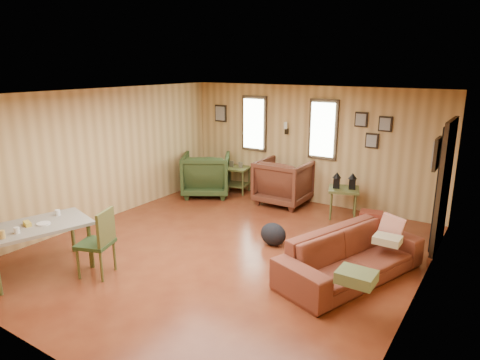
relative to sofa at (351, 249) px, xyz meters
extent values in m
cube|color=brown|center=(-1.91, -0.21, -0.43)|extent=(5.50, 6.00, 0.02)
cube|color=#997C5B|center=(-1.91, -0.21, 1.99)|extent=(5.50, 6.00, 0.02)
cube|color=tan|center=(-1.91, 2.80, 0.78)|extent=(5.50, 0.02, 2.40)
cube|color=tan|center=(-1.91, -3.22, 0.78)|extent=(5.50, 0.02, 2.40)
cube|color=tan|center=(-4.67, -0.21, 0.78)|extent=(0.02, 6.00, 2.40)
cube|color=tan|center=(0.85, -0.21, 0.78)|extent=(0.02, 6.00, 2.40)
cube|color=black|center=(-3.21, 2.76, 1.13)|extent=(0.60, 0.05, 1.20)
cube|color=#E0F2D1|center=(-3.21, 2.72, 1.13)|extent=(0.48, 0.04, 1.06)
cube|color=black|center=(-1.61, 2.76, 1.13)|extent=(0.60, 0.05, 1.20)
cube|color=#E0F2D1|center=(-1.61, 2.72, 1.13)|extent=(0.48, 0.04, 1.06)
cube|color=black|center=(-2.41, 2.74, 1.03)|extent=(0.07, 0.05, 0.12)
cylinder|color=silver|center=(-2.41, 2.68, 1.16)|extent=(0.07, 0.07, 0.14)
cube|color=black|center=(0.81, 1.74, 0.58)|extent=(0.06, 1.00, 2.05)
cube|color=black|center=(0.77, 1.74, 0.58)|extent=(0.04, 0.82, 1.90)
cube|color=black|center=(-0.86, 2.76, 1.38)|extent=(0.24, 0.04, 0.28)
cube|color=#9E998C|center=(-0.86, 2.73, 1.38)|extent=(0.19, 0.02, 0.22)
cube|color=black|center=(-0.41, 2.76, 1.33)|extent=(0.24, 0.04, 0.28)
cube|color=#9E998C|center=(-0.41, 2.73, 1.33)|extent=(0.19, 0.02, 0.22)
cube|color=black|center=(-0.63, 2.76, 1.00)|extent=(0.24, 0.04, 0.28)
cube|color=#9E998C|center=(-0.63, 2.73, 1.00)|extent=(0.19, 0.02, 0.22)
cube|color=black|center=(-4.11, 2.76, 1.30)|extent=(0.30, 0.04, 0.38)
cube|color=#9E998C|center=(-4.11, 2.73, 1.30)|extent=(0.24, 0.02, 0.31)
cube|color=black|center=(0.81, 0.64, 1.28)|extent=(0.04, 0.34, 0.42)
cube|color=#9E998C|center=(0.78, 0.64, 1.28)|extent=(0.02, 0.27, 0.34)
imported|color=maroon|center=(0.00, 0.00, 0.00)|extent=(1.33, 2.26, 0.85)
imported|color=#512618|center=(-2.25, 2.38, 0.09)|extent=(1.00, 0.94, 1.02)
imported|color=#283819|center=(-3.96, 1.99, 0.09)|extent=(1.34, 1.32, 1.02)
cube|color=#525626|center=(-3.51, 2.51, 0.13)|extent=(0.65, 0.61, 0.04)
cube|color=#525626|center=(-3.51, 2.51, -0.24)|extent=(0.59, 0.55, 0.03)
cylinder|color=#525626|center=(-3.70, 2.26, -0.15)|extent=(0.05, 0.05, 0.55)
cylinder|color=#525626|center=(-3.24, 2.35, -0.15)|extent=(0.05, 0.05, 0.55)
cylinder|color=#525626|center=(-3.78, 2.66, -0.15)|extent=(0.05, 0.05, 0.55)
cylinder|color=#525626|center=(-3.32, 2.75, -0.15)|extent=(0.05, 0.05, 0.55)
cube|color=brown|center=(-3.63, 2.49, 0.22)|extent=(0.10, 0.04, 0.13)
cube|color=brown|center=(-3.41, 2.53, 0.22)|extent=(0.09, 0.04, 0.12)
cube|color=#525626|center=(-0.93, 2.25, 0.12)|extent=(0.70, 0.70, 0.04)
cylinder|color=#525626|center=(-1.06, 1.97, -0.15)|extent=(0.05, 0.05, 0.54)
cylinder|color=#525626|center=(-0.65, 2.12, -0.15)|extent=(0.05, 0.05, 0.54)
cylinder|color=#525626|center=(-1.20, 2.38, -0.15)|extent=(0.05, 0.05, 0.54)
cylinder|color=#525626|center=(-0.79, 2.53, -0.15)|extent=(0.05, 0.05, 0.54)
cube|color=black|center=(-1.06, 2.20, 0.24)|extent=(0.15, 0.15, 0.20)
cone|color=black|center=(-1.06, 2.20, 0.39)|extent=(0.21, 0.21, 0.11)
cube|color=black|center=(-0.79, 2.30, 0.24)|extent=(0.15, 0.15, 0.20)
cone|color=black|center=(-0.79, 2.30, 0.39)|extent=(0.21, 0.21, 0.11)
cube|color=maroon|center=(-0.33, 2.06, -0.29)|extent=(0.43, 0.35, 0.28)
ellipsoid|color=black|center=(-1.40, 0.39, -0.24)|extent=(0.50, 0.43, 0.37)
cube|color=#555F35|center=(0.34, -0.85, 0.06)|extent=(0.42, 0.34, 0.14)
cube|color=red|center=(0.33, 0.72, 0.15)|extent=(0.37, 0.10, 0.37)
cube|color=tan|center=(0.35, 0.45, 0.05)|extent=(0.36, 0.27, 0.10)
cube|color=gray|center=(-3.69, -2.18, 0.24)|extent=(1.16, 1.53, 0.05)
cylinder|color=#525626|center=(-3.85, -1.52, -0.10)|extent=(0.07, 0.07, 0.65)
cylinder|color=#525626|center=(-3.19, -1.71, -0.10)|extent=(0.07, 0.07, 0.65)
cylinder|color=silver|center=(-3.61, -2.48, 0.31)|extent=(0.09, 0.09, 0.08)
cylinder|color=silver|center=(-3.78, -1.77, 0.31)|extent=(0.09, 0.09, 0.08)
cylinder|color=tan|center=(-3.59, -2.68, 0.32)|extent=(0.08, 0.08, 0.11)
cylinder|color=silver|center=(-3.62, -2.10, 0.28)|extent=(0.22, 0.22, 0.02)
cube|color=gold|center=(-3.76, -2.25, 0.29)|extent=(0.18, 0.12, 0.05)
cube|color=#283819|center=(-2.94, -1.81, 0.03)|extent=(0.55, 0.55, 0.05)
cube|color=#525626|center=(-2.77, -1.75, 0.28)|extent=(0.18, 0.40, 0.47)
cylinder|color=#525626|center=(-3.05, -2.03, -0.20)|extent=(0.05, 0.05, 0.45)
cylinder|color=#525626|center=(-2.72, -1.91, -0.20)|extent=(0.05, 0.05, 0.45)
cylinder|color=#525626|center=(-3.17, -1.70, -0.20)|extent=(0.05, 0.05, 0.45)
cylinder|color=#525626|center=(-2.84, -1.59, -0.20)|extent=(0.05, 0.05, 0.45)
camera|label=1|loc=(1.63, -5.22, 2.38)|focal=32.00mm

